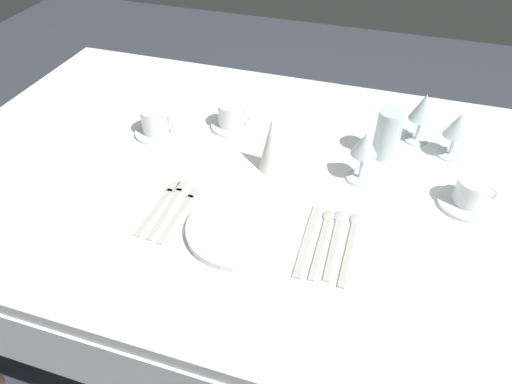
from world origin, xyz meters
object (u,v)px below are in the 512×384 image
(coffee_cup_far, at_px, (156,120))
(wine_glass_centre, at_px, (365,148))
(fork_salad, at_px, (159,205))
(coffee_cup_left, at_px, (232,114))
(spoon_tea, at_px, (351,239))
(coffee_cup_right, at_px, (472,192))
(spoon_soup, at_px, (323,234))
(fork_inner, at_px, (170,206))
(napkin_folded, at_px, (271,143))
(wine_glass_right, at_px, (458,128))
(fork_outer, at_px, (181,211))
(dinner_knife, at_px, (307,241))
(spoon_dessert, at_px, (336,235))
(drink_tumbler, at_px, (387,137))
(wine_glass_left, at_px, (424,109))
(dinner_plate, at_px, (240,229))

(coffee_cup_far, height_order, wine_glass_centre, wine_glass_centre)
(fork_salad, height_order, coffee_cup_left, coffee_cup_left)
(spoon_tea, relative_size, coffee_cup_right, 2.33)
(fork_salad, height_order, spoon_soup, spoon_soup)
(fork_inner, xyz_separation_m, napkin_folded, (0.19, 0.22, 0.08))
(coffee_cup_right, height_order, wine_glass_right, wine_glass_right)
(spoon_tea, bearing_deg, coffee_cup_left, 139.05)
(fork_outer, height_order, coffee_cup_right, coffee_cup_right)
(wine_glass_centre, bearing_deg, dinner_knife, -106.53)
(wine_glass_right, bearing_deg, napkin_folded, -155.75)
(spoon_soup, xyz_separation_m, coffee_cup_right, (0.31, 0.21, 0.04))
(spoon_dessert, distance_m, wine_glass_centre, 0.24)
(spoon_soup, bearing_deg, spoon_tea, 3.69)
(spoon_dessert, xyz_separation_m, coffee_cup_far, (-0.57, 0.25, 0.04))
(fork_inner, distance_m, dinner_knife, 0.34)
(spoon_dessert, relative_size, coffee_cup_left, 2.17)
(spoon_dessert, xyz_separation_m, coffee_cup_right, (0.28, 0.20, 0.04))
(coffee_cup_left, bearing_deg, fork_salad, -97.17)
(dinner_knife, height_order, spoon_soup, spoon_soup)
(fork_inner, bearing_deg, dinner_knife, -2.29)
(wine_glass_right, bearing_deg, spoon_tea, -116.88)
(dinner_knife, bearing_deg, fork_outer, 179.21)
(drink_tumbler, bearing_deg, spoon_soup, -105.09)
(coffee_cup_far, bearing_deg, fork_outer, -54.40)
(coffee_cup_right, distance_m, drink_tumbler, 0.26)
(fork_salad, bearing_deg, spoon_soup, 3.23)
(wine_glass_centre, height_order, wine_glass_left, wine_glass_left)
(spoon_soup, xyz_separation_m, wine_glass_right, (0.27, 0.41, 0.09))
(spoon_dessert, bearing_deg, fork_inner, -176.33)
(drink_tumbler, bearing_deg, fork_outer, -138.74)
(spoon_soup, xyz_separation_m, napkin_folded, (-0.18, 0.20, 0.08))
(spoon_tea, distance_m, coffee_cup_left, 0.54)
(fork_salad, xyz_separation_m, dinner_knife, (0.36, -0.01, 0.00))
(spoon_dessert, height_order, napkin_folded, napkin_folded)
(dinner_knife, distance_m, wine_glass_centre, 0.29)
(coffee_cup_left, relative_size, coffee_cup_right, 1.05)
(spoon_dessert, bearing_deg, dinner_knife, -145.81)
(fork_inner, height_order, dinner_knife, same)
(fork_outer, relative_size, fork_salad, 1.00)
(dinner_plate, bearing_deg, wine_glass_right, 45.25)
(fork_salad, xyz_separation_m, coffee_cup_left, (0.05, 0.38, 0.04))
(wine_glass_centre, height_order, wine_glass_right, wine_glass_centre)
(fork_outer, relative_size, wine_glass_right, 1.56)
(dinner_plate, bearing_deg, spoon_dessert, 14.16)
(dinner_plate, distance_m, napkin_folded, 0.26)
(fork_inner, xyz_separation_m, fork_salad, (-0.03, -0.00, 0.00))
(spoon_soup, height_order, coffee_cup_left, coffee_cup_left)
(wine_glass_left, bearing_deg, fork_salad, -140.21)
(dinner_knife, distance_m, spoon_tea, 0.10)
(dinner_plate, xyz_separation_m, spoon_dessert, (0.21, 0.05, -0.01))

